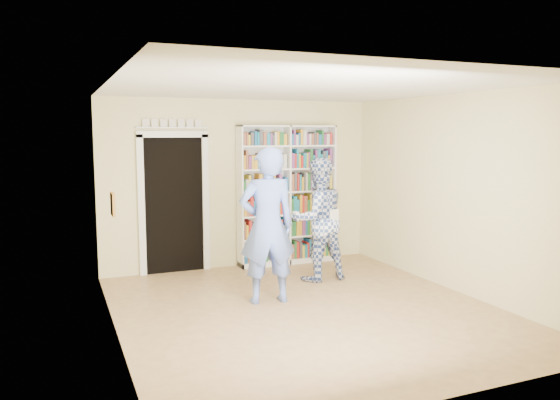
% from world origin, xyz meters
% --- Properties ---
extents(floor, '(5.00, 5.00, 0.00)m').
position_xyz_m(floor, '(0.00, 0.00, 0.00)').
color(floor, '#8F6645').
rests_on(floor, ground).
extents(ceiling, '(5.00, 5.00, 0.00)m').
position_xyz_m(ceiling, '(0.00, 0.00, 2.70)').
color(ceiling, white).
rests_on(ceiling, wall_back).
extents(wall_back, '(4.50, 0.00, 4.50)m').
position_xyz_m(wall_back, '(0.00, 2.50, 1.35)').
color(wall_back, beige).
rests_on(wall_back, floor).
extents(wall_left, '(0.00, 5.00, 5.00)m').
position_xyz_m(wall_left, '(-2.25, 0.00, 1.35)').
color(wall_left, beige).
rests_on(wall_left, floor).
extents(wall_right, '(0.00, 5.00, 5.00)m').
position_xyz_m(wall_right, '(2.25, 0.00, 1.35)').
color(wall_right, beige).
rests_on(wall_right, floor).
extents(bookshelf, '(1.67, 0.31, 2.29)m').
position_xyz_m(bookshelf, '(0.75, 2.34, 1.16)').
color(bookshelf, white).
rests_on(bookshelf, floor).
extents(doorway, '(1.10, 0.08, 2.43)m').
position_xyz_m(doorway, '(-1.10, 2.48, 1.18)').
color(doorway, black).
rests_on(doorway, floor).
extents(wall_art, '(0.03, 0.25, 0.25)m').
position_xyz_m(wall_art, '(-2.23, 0.20, 1.40)').
color(wall_art, brown).
rests_on(wall_art, wall_left).
extents(man_blue, '(0.78, 0.56, 1.99)m').
position_xyz_m(man_blue, '(-0.33, 0.49, 1.00)').
color(man_blue, '#6583E1').
rests_on(man_blue, floor).
extents(man_plaid, '(0.90, 0.71, 1.81)m').
position_xyz_m(man_plaid, '(0.75, 1.22, 0.90)').
color(man_plaid, navy).
rests_on(man_plaid, floor).
extents(paper_sheet, '(0.19, 0.08, 0.28)m').
position_xyz_m(paper_sheet, '(0.90, 0.97, 0.94)').
color(paper_sheet, white).
rests_on(paper_sheet, man_plaid).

